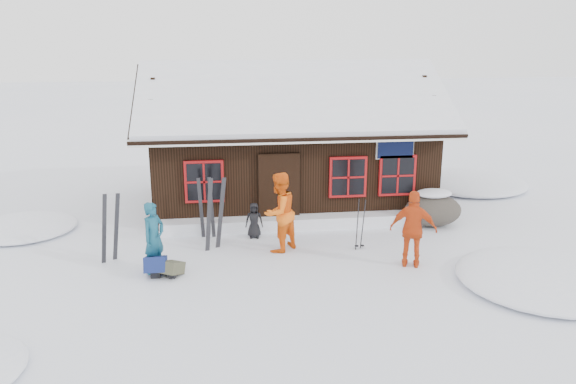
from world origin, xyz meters
The scene contains 15 objects.
ground centered at (0.00, 0.00, 0.00)m, with size 120.00×120.00×0.00m, color white.
mountain_hut centered at (1.50, 4.98, 1.58)m, with size 8.90×6.09×4.42m.
snow_drift centered at (1.50, 2.25, 0.17)m, with size 7.60×0.60×0.35m, color white.
snow_mounds centered at (1.65, 1.86, 0.00)m, with size 20.60×13.20×0.48m.
skier_teal centered at (-2.17, -0.31, 0.80)m, with size 0.59×0.38×1.61m, color navy.
skier_orange_left centered at (0.70, 0.65, 0.98)m, with size 0.95×0.74×1.95m, color orange.
skier_orange_right centered at (3.56, -0.72, 0.89)m, with size 1.04×0.43×1.77m, color #D44615.
skier_crouched centered at (0.16, 1.65, 0.47)m, with size 0.46×0.30×0.93m, color black.
boulder centered at (5.12, 2.00, 0.47)m, with size 1.58×1.19×0.92m.
ski_pair_left centered at (-3.24, 0.51, 0.78)m, with size 0.51×0.24×1.66m.
ski_pair_mid centered at (-1.06, 1.84, 0.78)m, with size 0.44×0.08×1.65m.
ski_pair_right centered at (-0.84, 0.99, 0.87)m, with size 0.57×0.26×1.84m.
ski_poles centered at (2.67, 0.50, 0.61)m, with size 0.23×0.12×1.31m.
backpack_blue centered at (-2.15, -0.47, 0.17)m, with size 0.46×0.61×0.33m, color navy.
backpack_olive centered at (-1.80, -0.59, 0.13)m, with size 0.37×0.49×0.27m, color #454632.
Camera 1 is at (-0.76, -12.15, 5.00)m, focal length 35.00 mm.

